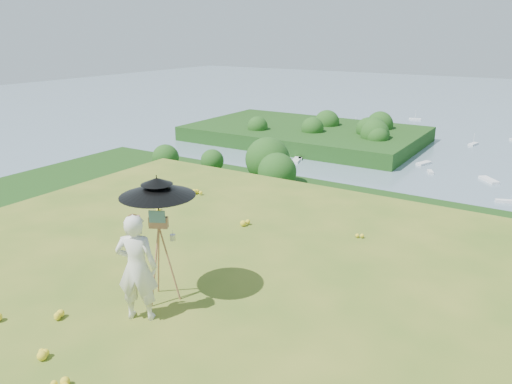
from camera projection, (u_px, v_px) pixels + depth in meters
The scene contains 11 objects.
ground at pixel (193, 304), 8.07m from camera, with size 14.00×14.00×0.00m, color #496D1F.
shoreline_tier at pixel (499, 295), 79.61m from camera, with size 170.00×28.00×8.00m, color #686053.
peninsula at pixel (305, 127), 179.80m from camera, with size 90.00×60.00×12.00m, color #1C3A0F, non-canonical shape.
slope_trees at pixel (470, 276), 40.90m from camera, with size 110.00×50.00×6.00m, color #164815, non-canonical shape.
harbor_town at pixel (505, 258), 77.60m from camera, with size 110.00×22.00×5.00m, color silver, non-canonical shape.
moored_boats at pixel (494, 158), 154.47m from camera, with size 140.00×140.00×0.70m, color white, non-canonical shape.
wildflowers at pixel (203, 294), 8.25m from camera, with size 10.00×10.50×0.12m, color yellow, non-canonical shape.
painter at pixel (137, 268), 7.42m from camera, with size 0.62×0.41×1.70m, color white.
field_easel at pixel (161, 255), 7.97m from camera, with size 0.60×0.60×1.57m, color #AE6E49, non-canonical shape.
sun_umbrella at pixel (158, 201), 7.72m from camera, with size 1.18×1.18×0.82m, color black, non-canonical shape.
painter_cap at pixel (133, 217), 7.18m from camera, with size 0.19×0.23×0.10m, color #DE7A86, non-canonical shape.
Camera 1 is at (4.64, -5.48, 4.22)m, focal length 35.00 mm.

